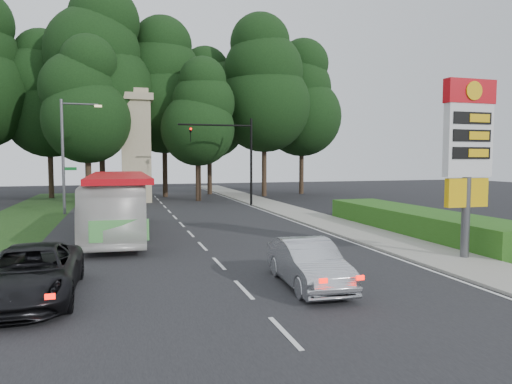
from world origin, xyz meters
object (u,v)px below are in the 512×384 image
object	(u,v)px
gas_station_pylon	(468,144)
transit_bus	(119,206)
streetlight_signs	(66,151)
monument	(136,145)
traffic_signal_mast	(236,149)
sedan_silver	(308,263)
suv_charcoal	(31,274)

from	to	relation	value
gas_station_pylon	transit_bus	size ratio (longest dim) A/B	0.61
streetlight_signs	monument	distance (m)	9.44
traffic_signal_mast	sedan_silver	distance (m)	24.25
gas_station_pylon	suv_charcoal	size ratio (longest dim) A/B	1.30
streetlight_signs	transit_bus	xyz separation A→B (m)	(3.49, -10.67, -2.88)
monument	transit_bus	xyz separation A→B (m)	(-1.50, -18.66, -3.55)
traffic_signal_mast	sedan_silver	bearing A→B (deg)	-98.85
streetlight_signs	suv_charcoal	distance (m)	21.06
transit_bus	sedan_silver	distance (m)	12.32
monument	transit_bus	distance (m)	19.05
transit_bus	traffic_signal_mast	bearing A→B (deg)	57.06
monument	streetlight_signs	bearing A→B (deg)	-121.97
suv_charcoal	transit_bus	bearing A→B (deg)	76.81
sedan_silver	transit_bus	bearing A→B (deg)	120.04
monument	suv_charcoal	distance (m)	29.27
traffic_signal_mast	streetlight_signs	distance (m)	12.83
traffic_signal_mast	suv_charcoal	world-z (taller)	traffic_signal_mast
monument	suv_charcoal	bearing A→B (deg)	-97.63
traffic_signal_mast	monument	distance (m)	9.76
monument	transit_bus	size ratio (longest dim) A/B	0.90
gas_station_pylon	streetlight_signs	distance (m)	25.74
sedan_silver	gas_station_pylon	bearing A→B (deg)	16.26
streetlight_signs	transit_bus	world-z (taller)	streetlight_signs
streetlight_signs	sedan_silver	bearing A→B (deg)	-67.46
traffic_signal_mast	streetlight_signs	world-z (taller)	streetlight_signs
transit_bus	sedan_silver	world-z (taller)	transit_bus
transit_bus	suv_charcoal	world-z (taller)	transit_bus
monument	sedan_silver	xyz separation A→B (m)	(4.00, -29.64, -4.40)
gas_station_pylon	traffic_signal_mast	world-z (taller)	traffic_signal_mast
streetlight_signs	monument	world-z (taller)	monument
gas_station_pylon	transit_bus	xyz separation A→B (m)	(-12.70, 9.35, -2.89)
suv_charcoal	sedan_silver	bearing A→B (deg)	-6.98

